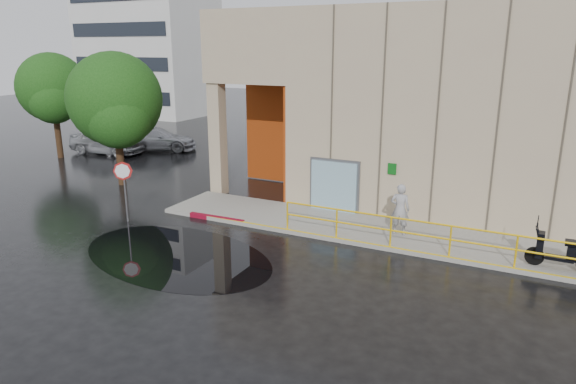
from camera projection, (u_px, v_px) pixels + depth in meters
name	position (u px, v px, depth m)	size (l,w,h in m)	color
ground	(256.00, 267.00, 15.73)	(120.00, 120.00, 0.00)	black
sidewalk	(420.00, 238.00, 17.87)	(20.00, 3.00, 0.15)	gray
building	(487.00, 103.00, 21.86)	(20.00, 10.17, 8.00)	tan
guardrail	(420.00, 235.00, 16.44)	(9.56, 0.06, 1.03)	yellow
distant_building	(148.00, 36.00, 49.76)	(12.00, 8.08, 15.00)	silver
person	(400.00, 209.00, 17.80)	(0.67, 0.44, 1.84)	#99999D
scooter	(564.00, 242.00, 14.99)	(1.94, 0.66, 1.49)	black
stop_sign	(124.00, 178.00, 19.34)	(0.61, 0.43, 2.37)	slate
red_curb	(217.00, 218.00, 19.89)	(2.40, 0.18, 0.18)	maroon
puddle	(176.00, 255.00, 16.63)	(7.21, 4.43, 0.01)	black
car_a	(107.00, 141.00, 32.12)	(1.94, 4.83, 1.64)	#AFB2B6
car_b	(104.00, 142.00, 32.55)	(1.47, 4.22, 1.39)	white
car_c	(155.00, 139.00, 33.15)	(2.12, 5.23, 1.52)	#A6A8AD
tree_near	(116.00, 103.00, 23.92)	(4.40, 4.40, 6.34)	black
tree_far	(53.00, 91.00, 30.01)	(4.05, 4.05, 6.22)	black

